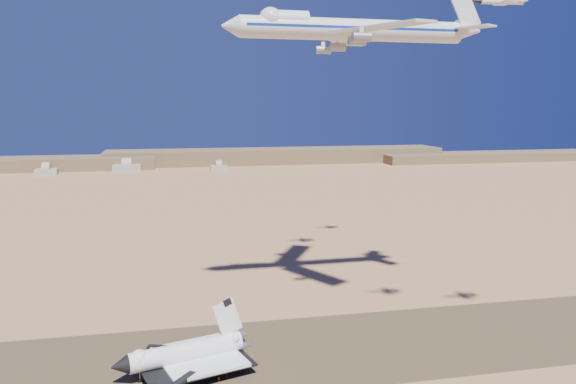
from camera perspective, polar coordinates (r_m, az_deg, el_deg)
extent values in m
plane|color=#A57349|center=(169.87, -6.24, -16.36)|extent=(1200.00, 1200.00, 0.00)
cube|color=brown|center=(169.85, -6.24, -16.35)|extent=(600.00, 50.00, 0.06)
cube|color=brown|center=(708.90, -1.07, 3.69)|extent=(420.00, 60.00, 18.00)
cube|color=brown|center=(784.91, 19.91, 3.40)|extent=(300.00, 60.00, 11.00)
cube|color=#A9A596|center=(639.33, -23.31, 1.90)|extent=(22.00, 14.00, 6.50)
cube|color=#A9A596|center=(643.38, -16.05, 2.36)|extent=(30.00, 15.00, 7.50)
cube|color=#A9A596|center=(634.30, -7.06, 2.45)|extent=(19.00, 12.50, 5.50)
cylinder|color=white|center=(160.89, -10.39, -15.69)|extent=(31.00, 13.94, 5.38)
cone|color=black|center=(156.96, -16.72, -16.58)|extent=(5.60, 6.13, 5.11)
sphere|color=white|center=(157.57, -14.89, -16.09)|extent=(5.00, 5.00, 5.00)
cube|color=white|center=(162.92, -9.04, -16.18)|extent=(26.84, 28.14, 0.86)
cube|color=black|center=(162.54, -9.70, -16.43)|extent=(34.21, 30.33, 0.48)
cube|color=white|center=(161.92, -6.17, -12.55)|extent=(8.73, 3.19, 11.07)
cylinder|color=gray|center=(159.71, -14.82, -17.71)|extent=(0.35, 0.35, 3.07)
cylinder|color=black|center=(160.16, -14.80, -18.04)|extent=(1.14, 0.72, 1.06)
cylinder|color=gray|center=(160.29, -7.73, -17.39)|extent=(0.35, 0.35, 3.07)
cylinder|color=black|center=(160.74, -7.73, -17.71)|extent=(1.14, 0.72, 1.06)
cylinder|color=gray|center=(168.45, -8.95, -16.06)|extent=(0.35, 0.35, 3.07)
cylinder|color=black|center=(168.88, -8.94, -16.38)|extent=(1.14, 0.72, 1.06)
cylinder|color=silver|center=(194.55, 6.65, 16.05)|extent=(76.21, 8.19, 7.16)
cone|color=silver|center=(185.23, -5.87, 16.43)|extent=(5.69, 7.24, 7.16)
sphere|color=silver|center=(187.62, -1.80, 17.17)|extent=(7.39, 7.39, 7.39)
cube|color=silver|center=(178.53, 9.34, 16.22)|extent=(25.00, 34.29, 0.78)
cube|color=silver|center=(211.95, 5.57, 15.10)|extent=(24.32, 34.47, 0.78)
cube|color=silver|center=(205.11, 18.47, 15.60)|extent=(11.59, 13.73, 0.56)
cube|color=silver|center=(217.65, 16.42, 15.27)|extent=(11.39, 13.75, 0.56)
cube|color=silver|center=(212.36, 17.50, 17.38)|extent=(12.77, 0.96, 16.00)
cylinder|color=gray|center=(183.82, 7.03, 14.99)|extent=(5.64, 2.99, 2.91)
cylinder|color=gray|center=(173.65, 7.47, 15.35)|extent=(5.64, 2.99, 2.91)
cylinder|color=gray|center=(202.81, 5.04, 14.44)|extent=(5.64, 2.99, 2.91)
cylinder|color=gray|center=(211.74, 3.58, 14.21)|extent=(5.64, 2.99, 2.91)
imported|color=#D3570C|center=(158.97, -8.08, -17.85)|extent=(0.48, 0.71, 1.88)
imported|color=#D3570C|center=(158.52, -6.29, -17.93)|extent=(0.89, 0.94, 1.70)
imported|color=#D3570C|center=(156.21, -7.03, -18.36)|extent=(1.13, 0.80, 1.74)
cylinder|color=silver|center=(163.33, 20.92, 17.60)|extent=(11.47, 2.46, 1.33)
cone|color=black|center=(160.44, 18.63, 17.89)|extent=(2.58, 1.47, 1.23)
sphere|color=black|center=(162.17, 19.99, 17.89)|extent=(1.33, 1.33, 1.33)
cube|color=silver|center=(163.72, 21.22, 17.50)|extent=(4.06, 7.89, 0.24)
cube|color=silver|center=(165.47, 22.45, 17.40)|extent=(2.55, 4.93, 0.19)
cylinder|color=silver|center=(238.66, 6.15, 14.94)|extent=(12.52, 1.86, 1.46)
cone|color=black|center=(236.69, 4.35, 15.02)|extent=(2.75, 1.44, 1.35)
sphere|color=black|center=(237.87, 5.41, 15.10)|extent=(1.46, 1.46, 1.46)
cube|color=silver|center=(238.92, 6.40, 14.88)|extent=(3.91, 8.44, 0.26)
cube|color=silver|center=(240.15, 7.39, 14.88)|extent=(2.46, 5.27, 0.21)
cube|color=silver|center=(240.37, 7.44, 15.23)|extent=(3.15, 0.36, 3.52)
cylinder|color=silver|center=(270.97, 9.26, 15.09)|extent=(11.60, 1.55, 1.35)
cone|color=black|center=(268.45, 7.84, 15.19)|extent=(2.53, 1.30, 1.25)
sphere|color=black|center=(269.95, 8.68, 15.23)|extent=(1.35, 1.35, 1.35)
cube|color=silver|center=(271.31, 9.46, 15.04)|extent=(3.51, 7.78, 0.24)
cube|color=silver|center=(272.80, 10.24, 15.03)|extent=(2.21, 4.86, 0.19)
cube|color=silver|center=(273.03, 10.28, 15.31)|extent=(2.92, 0.29, 3.27)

